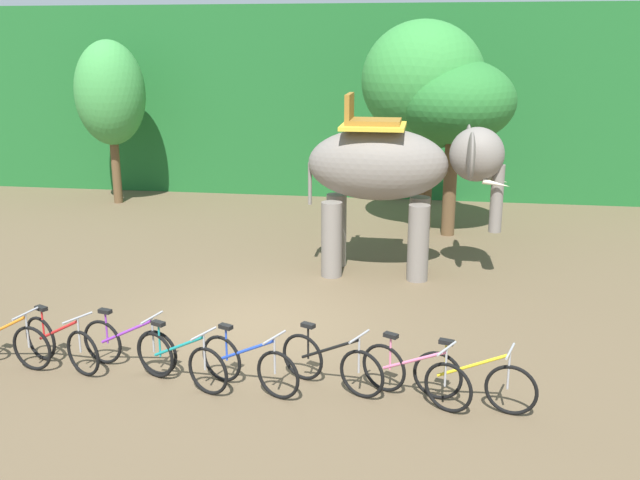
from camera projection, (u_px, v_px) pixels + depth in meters
name	position (u px, v px, depth m)	size (l,w,h in m)	color
ground_plane	(254.00, 324.00, 12.52)	(80.00, 80.00, 0.00)	brown
foliage_hedge	(347.00, 96.00, 24.79)	(36.00, 6.00, 5.90)	#1E6028
tree_center_right	(110.00, 94.00, 21.05)	(2.06, 2.06, 4.86)	brown
tree_right	(423.00, 81.00, 17.74)	(3.08, 3.08, 5.34)	brown
tree_left	(430.00, 95.00, 17.91)	(2.77, 2.77, 4.91)	brown
tree_center	(454.00, 102.00, 17.40)	(3.00, 3.00, 4.43)	brown
elephant	(394.00, 172.00, 14.68)	(4.14, 2.08, 3.78)	slate
bike_orange	(5.00, 342.00, 10.82)	(1.69, 0.54, 0.92)	black
bike_red	(61.00, 344.00, 10.75)	(1.58, 0.81, 0.92)	black
bike_purple	(129.00, 345.00, 10.69)	(1.67, 0.60, 0.92)	black
bike_teal	(181.00, 361.00, 10.17)	(1.60, 0.78, 0.92)	black
bike_blue	(249.00, 364.00, 10.05)	(1.59, 0.78, 0.92)	black
bike_black	(331.00, 363.00, 10.09)	(1.57, 0.81, 0.92)	black
bike_pink	(415.00, 375.00, 9.73)	(1.54, 0.86, 0.92)	black
bike_yellow	(473.00, 380.00, 9.58)	(1.65, 0.65, 0.92)	black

